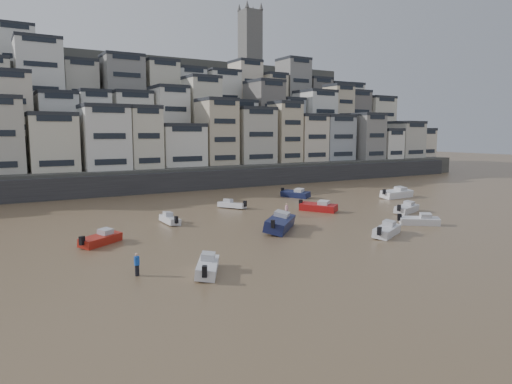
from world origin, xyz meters
TOP-DOWN VIEW (x-y plane):
  - ground at (0.00, 0.00)m, footprint 400.00×400.00m
  - harbor_wall at (10.00, 65.00)m, footprint 140.00×3.00m
  - hillside at (14.73, 104.84)m, footprint 141.04×66.00m
  - boat_a at (12.88, 19.22)m, footprint 5.58×3.96m
  - boat_b at (20.38, 21.26)m, footprint 4.76×4.22m
  - boat_c at (4.87, 27.13)m, footprint 6.93×6.83m
  - boat_d at (25.61, 27.69)m, footprint 5.60×3.34m
  - boat_e at (16.10, 34.56)m, footprint 4.24×5.75m
  - boat_f at (-4.14, 36.98)m, footprint 1.46×4.45m
  - boat_g at (35.32, 38.19)m, footprint 6.95×2.77m
  - boat_h at (7.26, 42.94)m, footprint 3.61×4.55m
  - boat_i at (21.26, 47.06)m, footprint 3.61×5.73m
  - boat_j at (-8.45, 17.12)m, footprint 3.92×5.20m
  - boat_k at (-13.41, 30.57)m, footprint 4.99×4.16m
  - person_blue at (-13.21, 19.29)m, footprint 0.44×0.44m
  - person_pink at (10.05, 33.36)m, footprint 0.44×0.44m

SIDE VIEW (x-z plane):
  - ground at x=0.00m, z-range 0.00..0.00m
  - boat_f at x=-4.14m, z-range 0.00..1.21m
  - boat_h at x=7.26m, z-range 0.00..1.21m
  - boat_b at x=20.38m, z-range 0.00..1.31m
  - boat_k at x=-13.41m, z-range 0.00..1.35m
  - boat_j at x=-8.45m, z-range 0.00..1.38m
  - boat_d at x=25.61m, z-range 0.00..1.45m
  - boat_a at x=12.88m, z-range 0.00..1.46m
  - boat_i at x=21.26m, z-range 0.00..1.49m
  - boat_e at x=16.10m, z-range 0.00..1.52m
  - person_blue at x=-13.21m, z-range 0.00..1.74m
  - person_pink at x=10.05m, z-range 0.00..1.74m
  - boat_g at x=35.32m, z-range 0.00..1.85m
  - boat_c at x=4.87m, z-range 0.00..2.00m
  - harbor_wall at x=10.00m, z-range 0.00..3.50m
  - hillside at x=14.73m, z-range -11.99..38.01m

